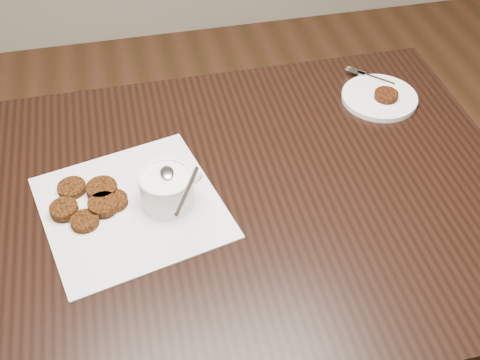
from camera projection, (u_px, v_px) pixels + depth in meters
name	position (u px, v px, depth m)	size (l,w,h in m)	color
table	(201.00, 311.00, 1.45)	(1.33, 0.86, 0.75)	black
napkin	(132.00, 207.00, 1.17)	(0.33, 0.33, 0.00)	silver
sauce_ramekin	(165.00, 176.00, 1.13)	(0.14, 0.14, 0.14)	white
patty_cluster	(92.00, 200.00, 1.17)	(0.19, 0.19, 0.02)	#632F0D
plate_with_patty	(380.00, 95.00, 1.42)	(0.18, 0.18, 0.03)	white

